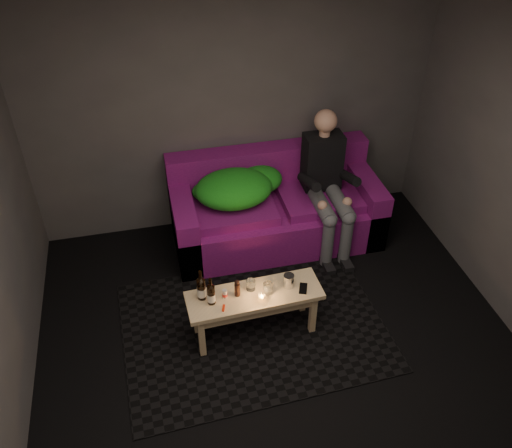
{
  "coord_description": "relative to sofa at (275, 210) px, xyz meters",
  "views": [
    {
      "loc": [
        -0.88,
        -2.49,
        3.64
      ],
      "look_at": [
        0.02,
        1.32,
        0.58
      ],
      "focal_mm": 38.0,
      "sensor_mm": 36.0,
      "label": 1
    }
  ],
  "objects": [
    {
      "name": "floor",
      "position": [
        -0.33,
        -1.82,
        -0.32
      ],
      "size": [
        4.5,
        4.5,
        0.0
      ],
      "primitive_type": "plane",
      "color": "black",
      "rests_on": "ground"
    },
    {
      "name": "room",
      "position": [
        -0.33,
        -1.35,
        1.32
      ],
      "size": [
        4.5,
        4.5,
        4.5
      ],
      "color": "silver",
      "rests_on": "ground"
    },
    {
      "name": "rug",
      "position": [
        -0.5,
        -1.2,
        -0.32
      ],
      "size": [
        2.3,
        1.72,
        0.01
      ],
      "primitive_type": "cube",
      "rotation": [
        0.0,
        0.0,
        0.04
      ],
      "color": "black",
      "rests_on": "floor"
    },
    {
      "name": "sofa",
      "position": [
        0.0,
        0.0,
        0.0
      ],
      "size": [
        2.08,
        0.94,
        0.89
      ],
      "color": "#680D66",
      "rests_on": "floor"
    },
    {
      "name": "green_blanket",
      "position": [
        -0.38,
        -0.01,
        0.35
      ],
      "size": [
        0.92,
        0.62,
        0.31
      ],
      "color": "#178119",
      "rests_on": "sofa"
    },
    {
      "name": "person",
      "position": [
        0.47,
        -0.17,
        0.4
      ],
      "size": [
        0.37,
        0.86,
        1.39
      ],
      "color": "black",
      "rests_on": "sofa"
    },
    {
      "name": "coffee_table",
      "position": [
        -0.5,
        -1.25,
        0.05
      ],
      "size": [
        1.13,
        0.4,
        0.46
      ],
      "rotation": [
        0.0,
        0.0,
        0.04
      ],
      "color": "tan",
      "rests_on": "rug"
    },
    {
      "name": "beer_bottle_a",
      "position": [
        -0.93,
        -1.2,
        0.24
      ],
      "size": [
        0.07,
        0.07,
        0.29
      ],
      "color": "black",
      "rests_on": "coffee_table"
    },
    {
      "name": "beer_bottle_b",
      "position": [
        -0.86,
        -1.27,
        0.23
      ],
      "size": [
        0.07,
        0.07,
        0.26
      ],
      "color": "black",
      "rests_on": "coffee_table"
    },
    {
      "name": "salt_shaker",
      "position": [
        -0.75,
        -1.24,
        0.18
      ],
      "size": [
        0.05,
        0.05,
        0.08
      ],
      "primitive_type": "cylinder",
      "rotation": [
        0.0,
        0.0,
        0.4
      ],
      "color": "silver",
      "rests_on": "coffee_table"
    },
    {
      "name": "pepper_mill",
      "position": [
        -0.64,
        -1.24,
        0.2
      ],
      "size": [
        0.06,
        0.06,
        0.12
      ],
      "primitive_type": "cylinder",
      "rotation": [
        0.0,
        0.0,
        0.24
      ],
      "color": "black",
      "rests_on": "coffee_table"
    },
    {
      "name": "tumbler_back",
      "position": [
        -0.52,
        -1.19,
        0.18
      ],
      "size": [
        0.08,
        0.08,
        0.09
      ],
      "primitive_type": "cylinder",
      "rotation": [
        0.0,
        0.0,
        0.01
      ],
      "color": "white",
      "rests_on": "coffee_table"
    },
    {
      "name": "tealight",
      "position": [
        -0.46,
        -1.33,
        0.16
      ],
      "size": [
        0.06,
        0.06,
        0.05
      ],
      "color": "white",
      "rests_on": "coffee_table"
    },
    {
      "name": "tumbler_front",
      "position": [
        -0.39,
        -1.26,
        0.18
      ],
      "size": [
        0.09,
        0.09,
        0.1
      ],
      "primitive_type": "cylinder",
      "rotation": [
        0.0,
        0.0,
        -0.21
      ],
      "color": "white",
      "rests_on": "coffee_table"
    },
    {
      "name": "steel_cup",
      "position": [
        -0.21,
        -1.23,
        0.19
      ],
      "size": [
        0.11,
        0.11,
        0.12
      ],
      "primitive_type": "cylinder",
      "rotation": [
        0.0,
        0.0,
        0.33
      ],
      "color": "silver",
      "rests_on": "coffee_table"
    },
    {
      "name": "smartphone",
      "position": [
        -0.1,
        -1.29,
        0.14
      ],
      "size": [
        0.1,
        0.14,
        0.01
      ],
      "primitive_type": "cube",
      "rotation": [
        0.0,
        0.0,
        -0.37
      ],
      "color": "black",
      "rests_on": "coffee_table"
    },
    {
      "name": "red_lighter",
      "position": [
        -0.78,
        -1.36,
        0.14
      ],
      "size": [
        0.04,
        0.07,
        0.01
      ],
      "primitive_type": "cube",
      "rotation": [
        0.0,
        0.0,
        -0.3
      ],
      "color": "red",
      "rests_on": "coffee_table"
    }
  ]
}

